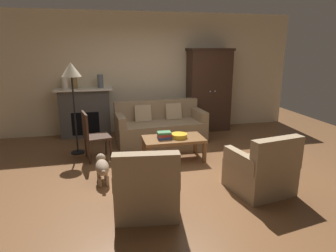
{
  "coord_description": "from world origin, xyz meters",
  "views": [
    {
      "loc": [
        -1.19,
        -4.56,
        2.04
      ],
      "look_at": [
        0.04,
        0.76,
        0.55
      ],
      "focal_mm": 31.54,
      "sensor_mm": 36.0,
      "label": 1
    }
  ],
  "objects_px": {
    "fireplace": "(85,112)",
    "book_stack": "(164,135)",
    "floor_lamp": "(71,75)",
    "armoire": "(209,90)",
    "fruit_bowl": "(179,136)",
    "couch": "(160,127)",
    "side_chair_wooden": "(92,133)",
    "dog": "(102,167)",
    "mantel_vase_bronze": "(75,83)",
    "armchair_near_right": "(262,171)",
    "coffee_table": "(173,141)",
    "mantel_vase_cream": "(65,82)",
    "mantel_vase_slate": "(100,81)",
    "armchair_near_left": "(146,189)"
  },
  "relations": [
    {
      "from": "fireplace",
      "to": "couch",
      "type": "relative_size",
      "value": 0.64
    },
    {
      "from": "mantel_vase_bronze",
      "to": "dog",
      "type": "height_order",
      "value": "mantel_vase_bronze"
    },
    {
      "from": "fireplace",
      "to": "coffee_table",
      "type": "distance_m",
      "value": 2.49
    },
    {
      "from": "fireplace",
      "to": "floor_lamp",
      "type": "height_order",
      "value": "floor_lamp"
    },
    {
      "from": "armoire",
      "to": "mantel_vase_cream",
      "type": "bearing_deg",
      "value": 178.97
    },
    {
      "from": "floor_lamp",
      "to": "dog",
      "type": "height_order",
      "value": "floor_lamp"
    },
    {
      "from": "coffee_table",
      "to": "floor_lamp",
      "type": "height_order",
      "value": "floor_lamp"
    },
    {
      "from": "fireplace",
      "to": "mantel_vase_bronze",
      "type": "height_order",
      "value": "mantel_vase_bronze"
    },
    {
      "from": "coffee_table",
      "to": "dog",
      "type": "bearing_deg",
      "value": -153.19
    },
    {
      "from": "couch",
      "to": "side_chair_wooden",
      "type": "distance_m",
      "value": 1.67
    },
    {
      "from": "side_chair_wooden",
      "to": "fireplace",
      "type": "bearing_deg",
      "value": 96.28
    },
    {
      "from": "armoire",
      "to": "floor_lamp",
      "type": "height_order",
      "value": "armoire"
    },
    {
      "from": "mantel_vase_bronze",
      "to": "fruit_bowl",
      "type": "bearing_deg",
      "value": -45.09
    },
    {
      "from": "couch",
      "to": "floor_lamp",
      "type": "height_order",
      "value": "floor_lamp"
    },
    {
      "from": "couch",
      "to": "coffee_table",
      "type": "relative_size",
      "value": 1.79
    },
    {
      "from": "mantel_vase_slate",
      "to": "armchair_near_left",
      "type": "bearing_deg",
      "value": -82.42
    },
    {
      "from": "fireplace",
      "to": "book_stack",
      "type": "relative_size",
      "value": 4.84
    },
    {
      "from": "armchair_near_left",
      "to": "couch",
      "type": "bearing_deg",
      "value": 75.06
    },
    {
      "from": "fireplace",
      "to": "book_stack",
      "type": "xyz_separation_m",
      "value": [
        1.44,
        -1.9,
        -0.08
      ]
    },
    {
      "from": "couch",
      "to": "floor_lamp",
      "type": "distance_m",
      "value": 2.15
    },
    {
      "from": "mantel_vase_cream",
      "to": "fireplace",
      "type": "bearing_deg",
      "value": 2.7
    },
    {
      "from": "book_stack",
      "to": "side_chair_wooden",
      "type": "bearing_deg",
      "value": 165.33
    },
    {
      "from": "mantel_vase_slate",
      "to": "side_chair_wooden",
      "type": "relative_size",
      "value": 0.33
    },
    {
      "from": "mantel_vase_bronze",
      "to": "armchair_near_right",
      "type": "relative_size",
      "value": 0.28
    },
    {
      "from": "couch",
      "to": "mantel_vase_cream",
      "type": "bearing_deg",
      "value": 160.41
    },
    {
      "from": "armoire",
      "to": "couch",
      "type": "distance_m",
      "value": 1.64
    },
    {
      "from": "armoire",
      "to": "fruit_bowl",
      "type": "relative_size",
      "value": 6.62
    },
    {
      "from": "fruit_bowl",
      "to": "mantel_vase_slate",
      "type": "bearing_deg",
      "value": 125.04
    },
    {
      "from": "dog",
      "to": "floor_lamp",
      "type": "bearing_deg",
      "value": 107.88
    },
    {
      "from": "mantel_vase_cream",
      "to": "dog",
      "type": "distance_m",
      "value": 2.81
    },
    {
      "from": "floor_lamp",
      "to": "mantel_vase_slate",
      "type": "bearing_deg",
      "value": 65.18
    },
    {
      "from": "fruit_bowl",
      "to": "armchair_near_right",
      "type": "height_order",
      "value": "armchair_near_right"
    },
    {
      "from": "coffee_table",
      "to": "dog",
      "type": "relative_size",
      "value": 1.92
    },
    {
      "from": "book_stack",
      "to": "floor_lamp",
      "type": "distance_m",
      "value": 2.04
    },
    {
      "from": "fireplace",
      "to": "dog",
      "type": "bearing_deg",
      "value": -82.81
    },
    {
      "from": "fireplace",
      "to": "side_chair_wooden",
      "type": "height_order",
      "value": "fireplace"
    },
    {
      "from": "mantel_vase_bronze",
      "to": "side_chair_wooden",
      "type": "bearing_deg",
      "value": -77.2
    },
    {
      "from": "book_stack",
      "to": "armchair_near_right",
      "type": "xyz_separation_m",
      "value": [
        1.09,
        -1.48,
        -0.17
      ]
    },
    {
      "from": "mantel_vase_bronze",
      "to": "floor_lamp",
      "type": "relative_size",
      "value": 0.14
    },
    {
      "from": "armoire",
      "to": "mantel_vase_slate",
      "type": "xyz_separation_m",
      "value": [
        -2.57,
        0.06,
        0.27
      ]
    },
    {
      "from": "fireplace",
      "to": "mantel_vase_slate",
      "type": "distance_m",
      "value": 0.8
    },
    {
      "from": "couch",
      "to": "mantel_vase_bronze",
      "type": "relative_size",
      "value": 8.04
    },
    {
      "from": "fireplace",
      "to": "floor_lamp",
      "type": "xyz_separation_m",
      "value": [
        -0.13,
        -1.13,
        0.95
      ]
    },
    {
      "from": "couch",
      "to": "dog",
      "type": "relative_size",
      "value": 3.43
    },
    {
      "from": "couch",
      "to": "mantel_vase_slate",
      "type": "xyz_separation_m",
      "value": [
        -1.22,
        0.7,
        0.95
      ]
    },
    {
      "from": "couch",
      "to": "side_chair_wooden",
      "type": "xyz_separation_m",
      "value": [
        -1.43,
        -0.85,
        0.19
      ]
    },
    {
      "from": "dog",
      "to": "armoire",
      "type": "bearing_deg",
      "value": 43.14
    },
    {
      "from": "armoire",
      "to": "armchair_near_right",
      "type": "relative_size",
      "value": 2.24
    },
    {
      "from": "dog",
      "to": "armchair_near_left",
      "type": "bearing_deg",
      "value": -62.13
    },
    {
      "from": "couch",
      "to": "dog",
      "type": "xyz_separation_m",
      "value": [
        -1.28,
        -1.82,
        -0.07
      ]
    }
  ]
}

